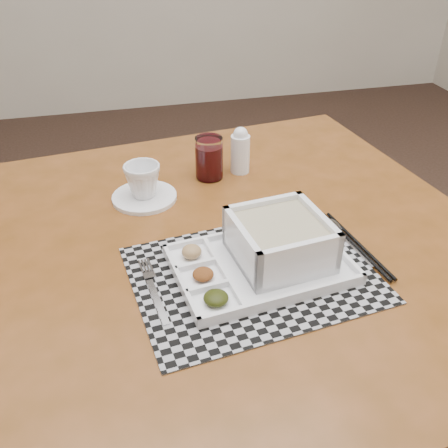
% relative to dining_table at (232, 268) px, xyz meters
% --- Properties ---
extents(floor, '(5.00, 5.00, 0.00)m').
position_rel_dining_table_xyz_m(floor, '(0.11, 0.47, -0.72)').
color(floor, black).
rests_on(floor, ground).
extents(dining_table, '(1.19, 1.19, 0.80)m').
position_rel_dining_table_xyz_m(dining_table, '(0.00, 0.00, 0.00)').
color(dining_table, '#5A3410').
rests_on(dining_table, ground).
extents(placemat, '(0.47, 0.38, 0.00)m').
position_rel_dining_table_xyz_m(placemat, '(0.01, -0.13, 0.08)').
color(placemat, '#96979D').
rests_on(placemat, dining_table).
extents(serving_tray, '(0.34, 0.26, 0.10)m').
position_rel_dining_table_xyz_m(serving_tray, '(0.05, -0.11, 0.12)').
color(serving_tray, white).
rests_on(serving_tray, placemat).
extents(fork, '(0.04, 0.19, 0.00)m').
position_rel_dining_table_xyz_m(fork, '(-0.18, -0.13, 0.09)').
color(fork, '#B7B8BE').
rests_on(fork, placemat).
extents(spoon, '(0.04, 0.18, 0.01)m').
position_rel_dining_table_xyz_m(spoon, '(0.22, -0.03, 0.09)').
color(spoon, '#B7B8BE').
rests_on(spoon, placemat).
extents(chopsticks, '(0.05, 0.24, 0.01)m').
position_rel_dining_table_xyz_m(chopsticks, '(0.23, -0.09, 0.09)').
color(chopsticks, black).
rests_on(chopsticks, placemat).
extents(saucer, '(0.15, 0.15, 0.01)m').
position_rel_dining_table_xyz_m(saucer, '(-0.16, 0.20, 0.09)').
color(saucer, white).
rests_on(saucer, dining_table).
extents(cup, '(0.08, 0.08, 0.08)m').
position_rel_dining_table_xyz_m(cup, '(-0.16, 0.20, 0.13)').
color(cup, white).
rests_on(cup, saucer).
extents(juice_glass, '(0.07, 0.07, 0.11)m').
position_rel_dining_table_xyz_m(juice_glass, '(0.01, 0.27, 0.13)').
color(juice_glass, white).
rests_on(juice_glass, dining_table).
extents(creamer_bottle, '(0.05, 0.05, 0.12)m').
position_rel_dining_table_xyz_m(creamer_bottle, '(0.09, 0.28, 0.14)').
color(creamer_bottle, white).
rests_on(creamer_bottle, dining_table).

